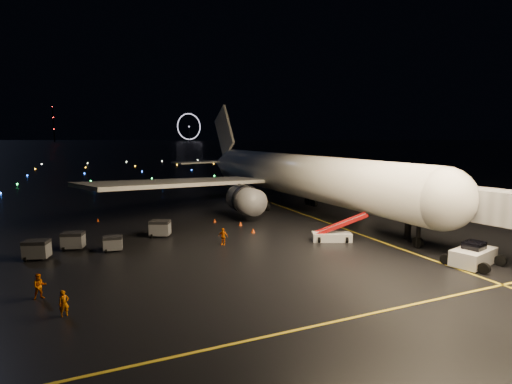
# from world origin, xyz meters

# --- Properties ---
(ground) EXTENTS (2000.00, 2000.00, 0.00)m
(ground) POSITION_xyz_m (0.00, 300.00, 0.00)
(ground) COLOR black
(ground) RESTS_ON ground
(lane_centre) EXTENTS (0.25, 80.00, 0.02)m
(lane_centre) POSITION_xyz_m (12.00, 15.00, 0.01)
(lane_centre) COLOR yellow
(lane_centre) RESTS_ON ground
(lane_cross) EXTENTS (60.00, 0.25, 0.02)m
(lane_cross) POSITION_xyz_m (-5.00, -10.00, 0.01)
(lane_cross) COLOR yellow
(lane_cross) RESTS_ON ground
(airliner) EXTENTS (65.95, 63.00, 17.76)m
(airliner) POSITION_xyz_m (12.47, 27.66, 8.88)
(airliner) COLOR white
(airliner) RESTS_ON ground
(pushback_tug) EXTENTS (4.93, 3.44, 2.13)m
(pushback_tug) POSITION_xyz_m (14.12, -5.74, 1.06)
(pushback_tug) COLOR silver
(pushback_tug) RESTS_ON ground
(belt_loader) EXTENTS (6.28, 4.02, 2.97)m
(belt_loader) POSITION_xyz_m (7.30, 6.15, 1.49)
(belt_loader) COLOR silver
(belt_loader) RESTS_ON ground
(crew_a) EXTENTS (0.70, 0.55, 1.70)m
(crew_a) POSITION_xyz_m (-18.74, -2.49, 0.85)
(crew_a) COLOR #F66E00
(crew_a) RESTS_ON ground
(crew_b) EXTENTS (1.03, 0.88, 1.85)m
(crew_b) POSITION_xyz_m (-20.40, 1.21, 0.92)
(crew_b) COLOR #F66E00
(crew_b) RESTS_ON ground
(crew_c) EXTENTS (1.08, 1.02, 1.80)m
(crew_c) POSITION_xyz_m (-4.06, 9.43, 0.90)
(crew_c) COLOR #F66E00
(crew_c) RESTS_ON ground
(safety_cone_0) EXTENTS (0.61, 0.61, 0.55)m
(safety_cone_0) POSITION_xyz_m (0.88, 12.98, 0.28)
(safety_cone_0) COLOR #FB4C0E
(safety_cone_0) RESTS_ON ground
(safety_cone_1) EXTENTS (0.55, 0.55, 0.47)m
(safety_cone_1) POSITION_xyz_m (-1.54, 20.33, 0.24)
(safety_cone_1) COLOR #FB4C0E
(safety_cone_1) RESTS_ON ground
(safety_cone_2) EXTENTS (0.55, 0.55, 0.50)m
(safety_cone_2) POSITION_xyz_m (0.90, 17.13, 0.25)
(safety_cone_2) COLOR #FB4C0E
(safety_cone_2) RESTS_ON ground
(safety_cone_3) EXTENTS (0.47, 0.47, 0.45)m
(safety_cone_3) POSITION_xyz_m (-15.74, 27.04, 0.22)
(safety_cone_3) COLOR #FB4C0E
(safety_cone_3) RESTS_ON ground
(ferris_wheel) EXTENTS (49.33, 16.80, 52.00)m
(ferris_wheel) POSITION_xyz_m (170.00, 720.00, 26.00)
(ferris_wheel) COLOR black
(ferris_wheel) RESTS_ON ground
(radio_mast) EXTENTS (1.80, 1.80, 64.00)m
(radio_mast) POSITION_xyz_m (-60.00, 740.00, 32.00)
(radio_mast) COLOR black
(radio_mast) RESTS_ON ground
(taxiway_lights) EXTENTS (164.00, 92.00, 0.36)m
(taxiway_lights) POSITION_xyz_m (0.00, 106.00, 0.18)
(taxiway_lights) COLOR black
(taxiway_lights) RESTS_ON ground
(baggage_cart_0) EXTENTS (2.63, 2.31, 1.86)m
(baggage_cart_0) POSITION_xyz_m (-9.52, 15.53, 0.93)
(baggage_cart_0) COLOR slate
(baggage_cart_0) RESTS_ON ground
(baggage_cart_1) EXTENTS (1.92, 1.47, 1.51)m
(baggage_cart_1) POSITION_xyz_m (-14.85, 11.61, 0.75)
(baggage_cart_1) COLOR slate
(baggage_cart_1) RESTS_ON ground
(baggage_cart_2) EXTENTS (2.47, 2.05, 1.80)m
(baggage_cart_2) POSITION_xyz_m (-21.52, 11.54, 0.90)
(baggage_cart_2) COLOR slate
(baggage_cart_2) RESTS_ON ground
(baggage_cart_3) EXTENTS (2.38, 1.97, 1.75)m
(baggage_cart_3) POSITION_xyz_m (-18.49, 13.86, 0.87)
(baggage_cart_3) COLOR slate
(baggage_cart_3) RESTS_ON ground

